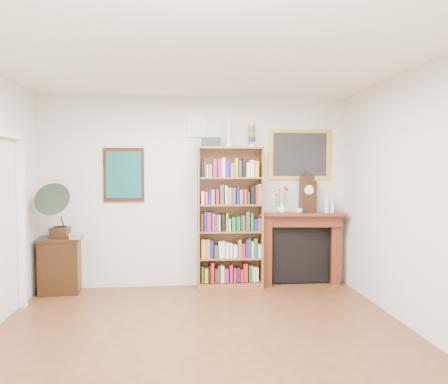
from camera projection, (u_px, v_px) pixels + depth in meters
name	position (u px, v px, depth m)	size (l,w,h in m)	color
room	(206.00, 206.00, 3.96)	(4.51, 5.01, 2.81)	#4F3018
door_casing	(6.00, 211.00, 4.94)	(0.08, 1.02, 2.17)	white
teal_poster	(124.00, 175.00, 6.31)	(0.58, 0.04, 0.78)	black
small_picture	(196.00, 127.00, 6.37)	(0.26, 0.04, 0.30)	white
gilt_painting	(300.00, 155.00, 6.54)	(0.95, 0.04, 0.75)	gold
bookshelf	(230.00, 210.00, 6.31)	(0.95, 0.36, 2.36)	brown
side_cabinet	(60.00, 265.00, 6.08)	(0.57, 0.41, 0.78)	black
fireplace	(301.00, 242.00, 6.54)	(1.31, 0.43, 1.08)	#4C1F11
gramophone	(57.00, 207.00, 5.95)	(0.49, 0.60, 0.77)	black
cd_stack	(75.00, 236.00, 5.94)	(0.12, 0.12, 0.08)	#B5B5C2
mantel_clock	(308.00, 195.00, 6.50)	(0.25, 0.16, 0.54)	black
flower_vase	(281.00, 208.00, 6.41)	(0.14, 0.14, 0.15)	white
teacup	(299.00, 211.00, 6.40)	(0.09, 0.09, 0.07)	white
bottle_left	(327.00, 204.00, 6.50)	(0.07, 0.07, 0.24)	silver
bottle_right	(332.00, 206.00, 6.50)	(0.06, 0.06, 0.20)	silver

